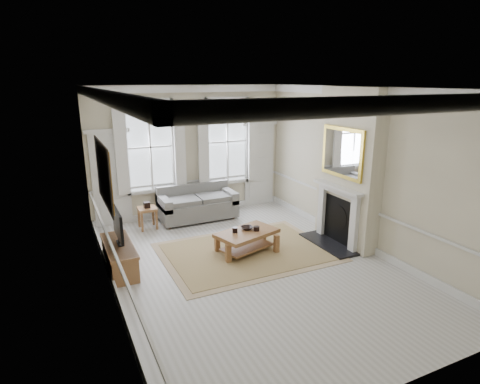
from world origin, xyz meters
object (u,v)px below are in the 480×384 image
sofa (197,205)px  side_table (147,212)px  coffee_table (247,235)px  tv_stand (120,257)px

sofa → side_table: bearing=-172.8°
sofa → side_table: size_ratio=3.70×
side_table → coffee_table: (1.56, -2.32, -0.03)m
sofa → tv_stand: bearing=-137.3°
side_table → tv_stand: side_table is taller
sofa → coffee_table: sofa is taller
coffee_table → sofa: bearing=78.5°
coffee_table → side_table: bearing=107.2°
sofa → coffee_table: size_ratio=1.37×
side_table → coffee_table: size_ratio=0.37×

